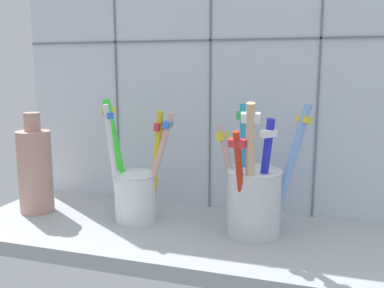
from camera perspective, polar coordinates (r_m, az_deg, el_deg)
name	(u,v)px	position (r cm, az deg, el deg)	size (l,w,h in cm)	color
counter_slab	(188,237)	(60.83, -0.47, -12.23)	(64.00, 22.00, 2.00)	#9EA3A8
tile_wall_back	(212,78)	(67.84, 2.68, 8.71)	(64.00, 2.20, 45.00)	silver
toothbrush_cup_left	(135,189)	(63.50, -7.52, -5.88)	(12.39, 6.42, 17.54)	white
toothbrush_cup_right	(254,195)	(58.23, 8.23, -6.69)	(12.68, 11.31, 18.16)	silver
ceramic_vase	(35,169)	(70.50, -20.05, -3.18)	(5.12, 5.12, 15.45)	tan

